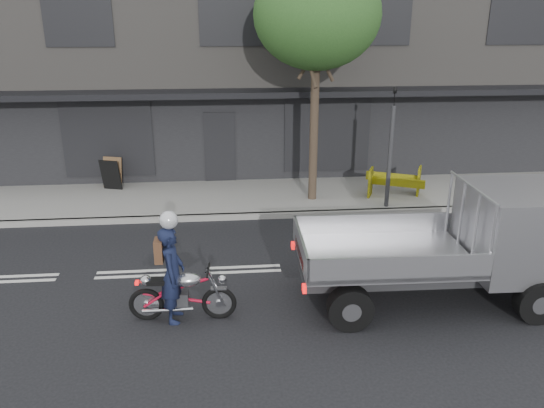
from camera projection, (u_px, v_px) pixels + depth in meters
The scene contains 11 objects.
ground at pixel (244, 269), 11.67m from camera, with size 80.00×80.00×0.00m, color black.
sidewalk at pixel (238, 198), 16.06m from camera, with size 32.00×3.20×0.15m, color gray.
kerb at pixel (239, 216), 14.56m from camera, with size 32.00×0.20×0.15m, color gray.
building_main at pixel (230, 50), 20.93m from camera, with size 26.00×10.00×8.00m, color slate.
street_tree at pixel (317, 16), 14.03m from camera, with size 3.40×3.40×6.74m.
traffic_light_pole at pixel (390, 155), 14.62m from camera, with size 0.12×0.12×3.50m.
motorcycle at pixel (182, 293), 9.62m from camera, with size 1.97×0.57×1.01m.
rider at pixel (173, 275), 9.47m from camera, with size 0.66×0.43×1.81m, color #131A36.
flatbed_ute at pixel (493, 235), 10.07m from camera, with size 5.13×2.21×2.35m.
construction_barrier at pixel (397, 183), 15.68m from camera, with size 1.60×0.64×0.89m, color #FAF20D, non-canonical shape.
sandwich_board at pixel (111, 175), 16.36m from camera, with size 0.61×0.41×0.97m, color black, non-canonical shape.
Camera 1 is at (-0.36, -10.52, 5.28)m, focal length 35.00 mm.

